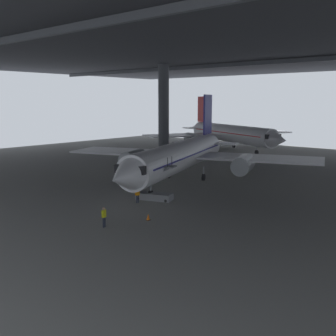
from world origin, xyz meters
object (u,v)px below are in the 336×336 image
boarding_stairs (155,193)px  traffic_cone_orange (148,217)px  crew_worker_by_stairs (137,194)px  baggage_tug (242,168)px  crew_worker_near_nose (104,216)px  airplane_main (181,156)px  airplane_distant (230,133)px

boarding_stairs → traffic_cone_orange: bearing=-52.3°
crew_worker_by_stairs → traffic_cone_orange: 6.28m
baggage_tug → boarding_stairs: bearing=-85.0°
traffic_cone_orange → baggage_tug: bearing=103.5°
traffic_cone_orange → baggage_tug: (-6.38, 26.65, 0.23)m
crew_worker_by_stairs → boarding_stairs: bearing=78.6°
crew_worker_near_nose → baggage_tug: size_ratio=0.68×
airplane_main → baggage_tug: airplane_main is taller
airplane_main → crew_worker_by_stairs: (3.34, -11.19, -2.50)m
boarding_stairs → baggage_tug: bearing=95.0°
airplane_main → traffic_cone_orange: (8.34, -14.96, -3.09)m
baggage_tug → airplane_distant: bearing=125.7°
crew_worker_by_stairs → airplane_main: bearing=106.6°
crew_worker_near_nose → crew_worker_by_stairs: crew_worker_near_nose is taller
airplane_main → airplane_distant: size_ratio=1.02×
crew_worker_near_nose → airplane_distant: (-21.42, 53.29, 2.45)m
crew_worker_near_nose → baggage_tug: bearing=99.4°
crew_worker_near_nose → baggage_tug: (-5.01, 30.42, -0.43)m
airplane_main → crew_worker_near_nose: bearing=-69.6°
airplane_main → traffic_cone_orange: 17.40m
boarding_stairs → crew_worker_near_nose: 10.20m
traffic_cone_orange → crew_worker_near_nose: bearing=-109.8°
airplane_main → crew_worker_near_nose: airplane_main is taller
airplane_distant → traffic_cone_orange: size_ratio=56.05×
boarding_stairs → airplane_distant: size_ratio=0.14×
airplane_distant → traffic_cone_orange: (22.78, -49.51, -3.11)m
traffic_cone_orange → airplane_main: bearing=119.1°
airplane_main → crew_worker_near_nose: 20.14m
airplane_main → crew_worker_by_stairs: size_ratio=21.90×
crew_worker_by_stairs → crew_worker_near_nose: bearing=-64.3°
boarding_stairs → airplane_distant: bearing=112.7°
crew_worker_near_nose → airplane_main: bearing=110.4°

